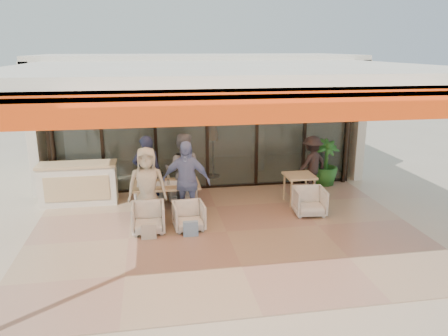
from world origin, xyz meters
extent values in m
plane|color=#C6B293|center=(0.00, 0.00, 0.00)|extent=(70.00, 70.00, 0.00)
cube|color=tan|center=(0.00, 0.00, 0.01)|extent=(8.00, 6.00, 0.01)
cube|color=silver|center=(0.00, 0.00, 3.30)|extent=(8.00, 6.00, 0.20)
cube|color=#FF450D|center=(0.00, -2.94, 3.02)|extent=(8.00, 0.12, 0.45)
cube|color=orange|center=(0.00, -2.25, 3.14)|extent=(8.00, 1.50, 0.06)
cylinder|color=black|center=(-3.88, 2.88, 1.60)|extent=(0.12, 0.12, 3.20)
cylinder|color=black|center=(3.88, 2.88, 1.60)|extent=(0.12, 0.12, 3.20)
cube|color=#9EADA3|center=(0.00, 3.00, 1.60)|extent=(8.00, 0.03, 3.20)
cube|color=black|center=(0.00, 3.00, 0.04)|extent=(8.00, 0.10, 0.08)
cube|color=black|center=(0.00, 3.00, 3.16)|extent=(8.00, 0.10, 0.08)
cube|color=black|center=(-4.00, 3.00, 1.60)|extent=(0.08, 0.10, 3.20)
cube|color=black|center=(-2.70, 3.00, 1.60)|extent=(0.08, 0.10, 3.20)
cube|color=black|center=(-1.35, 3.00, 1.60)|extent=(0.08, 0.10, 3.20)
cube|color=black|center=(0.00, 3.00, 1.60)|extent=(0.08, 0.10, 3.20)
cube|color=black|center=(1.35, 3.00, 1.60)|extent=(0.08, 0.10, 3.20)
cube|color=black|center=(2.70, 3.00, 1.60)|extent=(0.08, 0.10, 3.20)
cube|color=black|center=(4.00, 3.00, 1.60)|extent=(0.08, 0.10, 3.20)
cube|color=silver|center=(0.00, 6.50, 1.70)|extent=(9.00, 0.25, 3.40)
cube|color=silver|center=(-4.40, 4.75, 1.70)|extent=(0.25, 3.50, 3.40)
cube|color=silver|center=(4.40, 4.75, 1.70)|extent=(0.25, 3.50, 3.40)
cube|color=silver|center=(0.00, 4.75, 3.40)|extent=(9.00, 3.50, 0.25)
cube|color=tan|center=(0.00, 4.75, 0.01)|extent=(8.00, 3.50, 0.02)
cylinder|color=silver|center=(-1.60, 4.60, 1.50)|extent=(0.40, 0.40, 3.00)
cylinder|color=silver|center=(1.80, 4.60, 1.50)|extent=(0.40, 0.40, 3.00)
cylinder|color=black|center=(-1.20, 4.20, 3.00)|extent=(0.03, 0.03, 0.70)
cube|color=black|center=(-1.20, 4.20, 2.55)|extent=(0.30, 0.30, 0.40)
sphere|color=#FFBF72|center=(-1.20, 4.20, 2.55)|extent=(0.18, 0.18, 0.18)
cylinder|color=black|center=(2.30, 4.20, 3.00)|extent=(0.03, 0.03, 0.70)
cube|color=black|center=(2.30, 4.20, 2.55)|extent=(0.30, 0.30, 0.40)
sphere|color=#FFBF72|center=(2.30, 4.20, 2.55)|extent=(0.18, 0.18, 0.18)
cylinder|color=black|center=(0.30, 4.00, 0.05)|extent=(0.40, 0.40, 0.05)
cylinder|color=black|center=(0.30, 4.00, 1.05)|extent=(0.04, 0.04, 2.10)
cone|color=orange|center=(0.30, 4.00, 1.70)|extent=(0.32, 0.32, 1.10)
cube|color=silver|center=(-3.25, 2.30, 0.50)|extent=(1.80, 0.60, 1.00)
cube|color=tan|center=(-3.25, 2.30, 1.01)|extent=(1.85, 0.65, 0.06)
cube|color=tan|center=(-3.25, 1.99, 0.50)|extent=(1.50, 0.02, 0.60)
cube|color=tan|center=(-1.17, 1.26, 0.72)|extent=(1.50, 0.90, 0.05)
cube|color=white|center=(-1.17, 1.26, 0.74)|extent=(1.30, 0.35, 0.01)
cylinder|color=tan|center=(-1.79, 0.94, 0.35)|extent=(0.06, 0.06, 0.70)
cylinder|color=tan|center=(-0.55, 0.94, 0.35)|extent=(0.06, 0.06, 0.70)
cylinder|color=tan|center=(-1.79, 1.58, 0.35)|extent=(0.06, 0.06, 0.70)
cylinder|color=tan|center=(-0.55, 1.58, 0.35)|extent=(0.06, 0.06, 0.70)
cylinder|color=white|center=(-1.62, 1.11, 0.81)|extent=(0.06, 0.06, 0.11)
cylinder|color=white|center=(-1.42, 1.46, 0.81)|extent=(0.06, 0.06, 0.11)
cylinder|color=white|center=(-1.12, 1.16, 0.81)|extent=(0.06, 0.06, 0.11)
cylinder|color=white|center=(-0.87, 1.44, 0.81)|extent=(0.06, 0.06, 0.11)
cylinder|color=white|center=(-0.67, 1.06, 0.81)|extent=(0.06, 0.06, 0.11)
cylinder|color=white|center=(-1.72, 1.31, 0.81)|extent=(0.06, 0.06, 0.11)
cylinder|color=#8D4A14|center=(-1.72, 1.41, 0.83)|extent=(0.07, 0.07, 0.16)
cylinder|color=black|center=(-1.27, 1.54, 0.83)|extent=(0.09, 0.09, 0.17)
cylinder|color=black|center=(-1.27, 1.54, 0.93)|extent=(0.10, 0.10, 0.01)
cylinder|color=white|center=(-1.62, 0.96, 0.76)|extent=(0.22, 0.22, 0.01)
cylinder|color=white|center=(-0.72, 0.96, 0.76)|extent=(0.22, 0.22, 0.01)
cylinder|color=white|center=(-1.62, 1.58, 0.76)|extent=(0.22, 0.22, 0.01)
cylinder|color=white|center=(-0.72, 1.58, 0.76)|extent=(0.22, 0.22, 0.01)
imported|color=white|center=(-1.59, 2.21, 0.36)|extent=(0.76, 0.72, 0.71)
imported|color=white|center=(-0.75, 2.21, 0.35)|extent=(0.71, 0.67, 0.71)
imported|color=white|center=(-1.59, 0.31, 0.34)|extent=(0.67, 0.63, 0.69)
imported|color=white|center=(-0.75, 0.31, 0.33)|extent=(0.68, 0.64, 0.65)
imported|color=#1A2139|center=(-1.59, 1.71, 0.89)|extent=(0.66, 0.44, 1.78)
imported|color=#5C5C60|center=(-0.75, 1.71, 0.90)|extent=(1.00, 0.85, 1.80)
imported|color=beige|center=(-1.59, 0.81, 0.85)|extent=(0.84, 0.56, 1.70)
imported|color=#7590C4|center=(-0.75, 0.81, 0.91)|extent=(1.14, 0.72, 1.81)
cube|color=silver|center=(-1.59, -0.09, 0.17)|extent=(0.30, 0.10, 0.34)
cube|color=#99BFD8|center=(-0.75, -0.09, 0.17)|extent=(0.30, 0.10, 0.34)
cube|color=tan|center=(2.05, 1.43, 0.72)|extent=(0.70, 0.70, 0.05)
cylinder|color=tan|center=(1.77, 1.15, 0.35)|extent=(0.05, 0.05, 0.70)
cylinder|color=tan|center=(2.33, 1.15, 0.35)|extent=(0.05, 0.05, 0.70)
cylinder|color=tan|center=(1.77, 1.71, 0.35)|extent=(0.05, 0.05, 0.70)
cylinder|color=tan|center=(2.33, 1.71, 0.35)|extent=(0.05, 0.05, 0.70)
imported|color=white|center=(2.05, 0.68, 0.35)|extent=(0.75, 0.71, 0.71)
imported|color=black|center=(2.70, 2.36, 0.75)|extent=(1.11, 0.90, 1.50)
imported|color=#1E5919|center=(3.25, 2.76, 0.65)|extent=(0.86, 0.86, 1.30)
camera|label=1|loc=(-1.46, -8.27, 3.73)|focal=35.00mm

